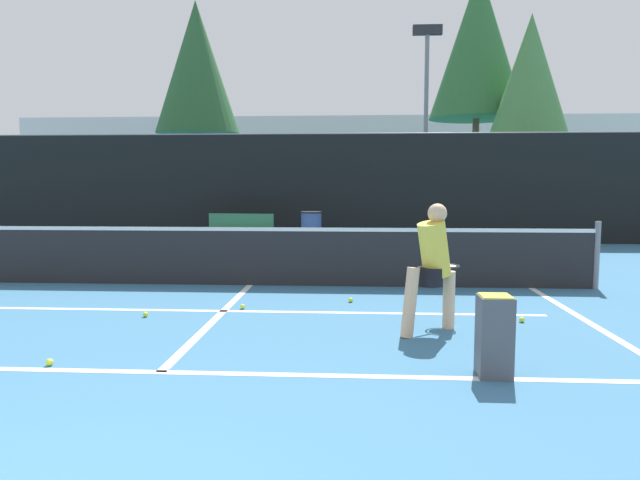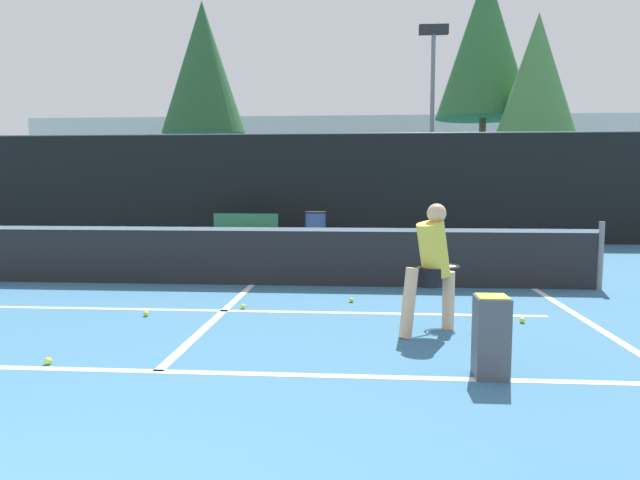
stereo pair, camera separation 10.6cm
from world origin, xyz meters
The scene contains 21 objects.
court_baseline_near centered at (0.00, 2.99, 0.00)m, with size 11.00×0.10×0.01m, color white.
court_service_line centered at (0.00, 5.41, 0.00)m, with size 8.25×0.10×0.01m, color white.
court_center_mark centered at (0.00, 5.15, 0.00)m, with size 0.10×4.33×0.01m, color white.
court_sideline_right centered at (4.51, 5.15, 0.00)m, with size 0.10×5.33×0.01m, color white.
net centered at (0.00, 7.32, 0.51)m, with size 11.09×0.09×1.07m.
fence_back centered at (0.00, 14.19, 1.52)m, with size 24.00×0.06×3.05m.
player_practicing centered at (2.57, 4.53, 0.78)m, with size 0.85×1.06×1.44m.
tennis_ball_scattered_0 centered at (3.71, 5.04, 0.03)m, with size 0.07×0.07×0.07m, color #D1E033.
tennis_ball_scattered_2 centered at (-0.90, 5.03, 0.03)m, with size 0.07×0.07×0.07m, color #D1E033.
tennis_ball_scattered_6 centered at (0.23, 5.55, 0.03)m, with size 0.07×0.07×0.07m, color #D1E033.
tennis_ball_scattered_7 centered at (1.65, 6.07, 0.03)m, with size 0.07×0.07×0.07m, color #D1E033.
tennis_ball_scattered_9 centered at (-1.08, 3.11, 0.03)m, with size 0.07×0.07×0.07m, color #D1E033.
ball_hopper centered at (2.91, 3.08, 0.37)m, with size 0.28×0.28×0.71m.
courtside_bench centered at (-1.30, 12.98, 0.47)m, with size 1.78×0.52×0.86m.
trash_bin centered at (0.60, 12.64, 0.48)m, with size 0.54×0.54×0.95m.
parked_car centered at (-1.10, 17.76, 0.56)m, with size 1.78×3.92×1.34m.
floodlight_mast centered at (4.41, 20.54, 4.90)m, with size 1.10×0.24×7.59m.
tree_west centered at (8.18, 20.27, 5.56)m, with size 2.96×2.96×7.89m.
tree_mid centered at (6.73, 22.66, 7.35)m, with size 3.90×3.90×10.40m.
tree_east centered at (-4.42, 20.40, 6.09)m, with size 3.23×3.23×8.63m.
building_far centered at (0.00, 32.23, 2.74)m, with size 36.00×2.40×5.48m, color beige.
Camera 2 is at (1.80, -1.79, 1.66)m, focal length 32.00 mm.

